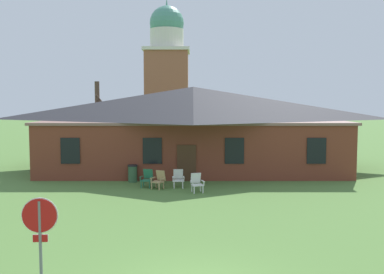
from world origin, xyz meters
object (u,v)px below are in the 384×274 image
(trash_bin, at_px, (132,173))
(lawn_chair_left_end, at_px, (178,178))
(stop_sign, at_px, (40,230))
(lawn_chair_by_porch, at_px, (147,178))
(lawn_chair_middle, at_px, (197,182))
(lawn_chair_near_door, at_px, (159,179))

(trash_bin, bearing_deg, lawn_chair_left_end, -30.37)
(stop_sign, xyz_separation_m, lawn_chair_by_porch, (0.98, 13.73, -1.25))
(lawn_chair_middle, bearing_deg, lawn_chair_near_door, 156.31)
(lawn_chair_left_end, bearing_deg, trash_bin, 149.63)
(lawn_chair_by_porch, height_order, trash_bin, trash_bin)
(lawn_chair_near_door, distance_m, lawn_chair_middle, 2.16)
(lawn_chair_near_door, relative_size, trash_bin, 0.98)
(lawn_chair_middle, distance_m, trash_bin, 4.57)
(lawn_chair_left_end, xyz_separation_m, lawn_chair_middle, (0.97, -1.24, 0.00))
(stop_sign, distance_m, lawn_chair_left_end, 13.96)
(stop_sign, relative_size, trash_bin, 2.53)
(lawn_chair_by_porch, bearing_deg, lawn_chair_left_end, -2.52)
(lawn_chair_near_door, xyz_separation_m, lawn_chair_middle, (1.98, -0.87, 0.00))
(lawn_chair_left_end, bearing_deg, lawn_chair_near_door, -160.04)
(stop_sign, xyz_separation_m, lawn_chair_left_end, (2.65, 13.65, -1.25))
(stop_sign, distance_m, trash_bin, 15.26)
(lawn_chair_near_door, bearing_deg, lawn_chair_by_porch, 146.28)
(lawn_chair_by_porch, xyz_separation_m, trash_bin, (-0.98, 1.48, -0.00))
(stop_sign, relative_size, lawn_chair_by_porch, 2.59)
(lawn_chair_left_end, bearing_deg, lawn_chair_middle, -51.84)
(lawn_chair_by_porch, distance_m, lawn_chair_near_door, 0.79)
(stop_sign, bearing_deg, lawn_chair_by_porch, 85.93)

